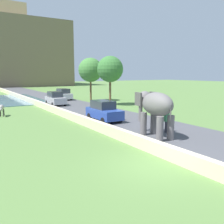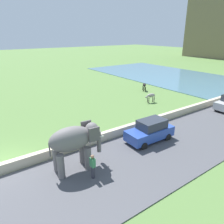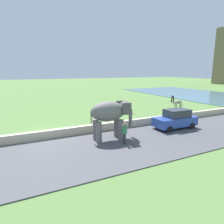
{
  "view_description": "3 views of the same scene",
  "coord_description": "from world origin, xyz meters",
  "px_view_note": "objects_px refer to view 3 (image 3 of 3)",
  "views": [
    {
      "loc": [
        -7.25,
        -7.95,
        4.18
      ],
      "look_at": [
        1.58,
        6.15,
        1.54
      ],
      "focal_mm": 39.32,
      "sensor_mm": 36.0,
      "label": 1
    },
    {
      "loc": [
        14.26,
        -1.01,
        8.25
      ],
      "look_at": [
        0.57,
        8.77,
        2.0
      ],
      "focal_mm": 34.32,
      "sensor_mm": 36.0,
      "label": 2
    },
    {
      "loc": [
        16.66,
        -2.47,
        5.28
      ],
      "look_at": [
        0.48,
        5.45,
        1.47
      ],
      "focal_mm": 31.75,
      "sensor_mm": 36.0,
      "label": 3
    }
  ],
  "objects_px": {
    "cow_black": "(173,97)",
    "car_blue": "(175,119)",
    "cow_grey": "(178,103)",
    "person_beside_elephant": "(124,133)",
    "elephant": "(111,114)"
  },
  "relations": [
    {
      "from": "person_beside_elephant",
      "to": "cow_black",
      "type": "height_order",
      "value": "person_beside_elephant"
    },
    {
      "from": "elephant",
      "to": "cow_black",
      "type": "bearing_deg",
      "value": 124.64
    },
    {
      "from": "person_beside_elephant",
      "to": "cow_grey",
      "type": "xyz_separation_m",
      "value": [
        -8.74,
        13.58,
        -0.04
      ]
    },
    {
      "from": "person_beside_elephant",
      "to": "cow_grey",
      "type": "relative_size",
      "value": 1.15
    },
    {
      "from": "person_beside_elephant",
      "to": "cow_grey",
      "type": "height_order",
      "value": "person_beside_elephant"
    },
    {
      "from": "elephant",
      "to": "cow_black",
      "type": "distance_m",
      "value": 21.09
    },
    {
      "from": "person_beside_elephant",
      "to": "cow_black",
      "type": "bearing_deg",
      "value": 128.39
    },
    {
      "from": "cow_black",
      "to": "car_blue",
      "type": "bearing_deg",
      "value": -41.95
    },
    {
      "from": "cow_grey",
      "to": "cow_black",
      "type": "xyz_separation_m",
      "value": [
        -4.68,
        3.36,
        0.0
      ]
    },
    {
      "from": "elephant",
      "to": "person_beside_elephant",
      "type": "relative_size",
      "value": 2.16
    },
    {
      "from": "car_blue",
      "to": "elephant",
      "type": "bearing_deg",
      "value": -89.84
    },
    {
      "from": "cow_grey",
      "to": "cow_black",
      "type": "distance_m",
      "value": 5.77
    },
    {
      "from": "person_beside_elephant",
      "to": "cow_black",
      "type": "distance_m",
      "value": 21.62
    },
    {
      "from": "person_beside_elephant",
      "to": "car_blue",
      "type": "bearing_deg",
      "value": 103.38
    },
    {
      "from": "elephant",
      "to": "cow_grey",
      "type": "distance_m",
      "value": 15.79
    }
  ]
}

